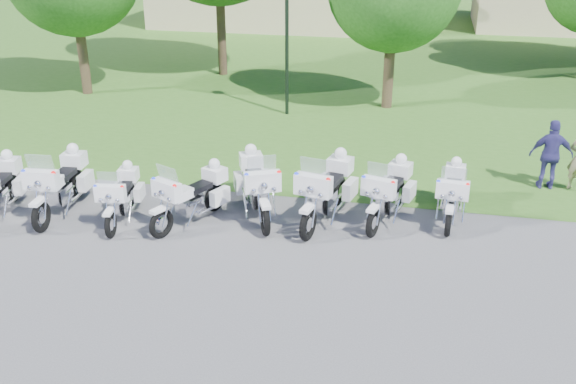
% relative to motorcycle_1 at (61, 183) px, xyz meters
% --- Properties ---
extents(ground, '(100.00, 100.00, 0.00)m').
position_rel_motorcycle_1_xyz_m(ground, '(4.96, -1.15, -0.70)').
color(ground, '#545459').
rests_on(ground, ground).
extents(grass_lawn, '(100.00, 48.00, 0.01)m').
position_rel_motorcycle_1_xyz_m(grass_lawn, '(4.96, 25.85, -0.70)').
color(grass_lawn, '#386A21').
rests_on(grass_lawn, ground).
extents(motorcycle_1, '(0.93, 2.50, 1.68)m').
position_rel_motorcycle_1_xyz_m(motorcycle_1, '(0.00, 0.00, 0.00)').
color(motorcycle_1, black).
rests_on(motorcycle_1, ground).
extents(motorcycle_2, '(0.90, 2.10, 1.42)m').
position_rel_motorcycle_1_xyz_m(motorcycle_2, '(1.53, -0.10, -0.11)').
color(motorcycle_2, black).
rests_on(motorcycle_2, ground).
extents(motorcycle_3, '(1.36, 2.16, 1.56)m').
position_rel_motorcycle_1_xyz_m(motorcycle_3, '(3.13, 0.12, -0.05)').
color(motorcycle_3, black).
rests_on(motorcycle_3, ground).
extents(motorcycle_4, '(1.48, 2.40, 1.72)m').
position_rel_motorcycle_1_xyz_m(motorcycle_4, '(4.41, 0.81, 0.02)').
color(motorcycle_4, black).
rests_on(motorcycle_4, ground).
extents(motorcycle_5, '(1.20, 2.58, 1.75)m').
position_rel_motorcycle_1_xyz_m(motorcycle_5, '(6.01, 0.86, 0.03)').
color(motorcycle_5, black).
rests_on(motorcycle_5, ground).
extents(motorcycle_6, '(1.16, 2.33, 1.60)m').
position_rel_motorcycle_1_xyz_m(motorcycle_6, '(7.36, 1.19, -0.03)').
color(motorcycle_6, black).
rests_on(motorcycle_6, ground).
extents(motorcycle_7, '(0.82, 2.21, 1.49)m').
position_rel_motorcycle_1_xyz_m(motorcycle_7, '(8.74, 1.53, -0.08)').
color(motorcycle_7, black).
rests_on(motorcycle_7, ground).
extents(lamp_post, '(0.44, 0.44, 4.44)m').
position_rel_motorcycle_1_xyz_m(lamp_post, '(3.41, 8.55, 2.63)').
color(lamp_post, black).
rests_on(lamp_post, ground).
extents(bystander_c, '(1.05, 0.47, 1.76)m').
position_rel_motorcycle_1_xyz_m(bystander_c, '(11.11, 3.76, 0.18)').
color(bystander_c, navy).
rests_on(bystander_c, ground).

